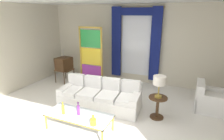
# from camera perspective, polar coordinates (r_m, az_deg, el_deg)

# --- Properties ---
(ground_plane) EXTENTS (16.00, 16.00, 0.00)m
(ground_plane) POSITION_cam_1_polar(r_m,az_deg,el_deg) (5.13, -3.18, -14.20)
(ground_plane) COLOR white
(wall_rear) EXTENTS (8.00, 0.12, 3.00)m
(wall_rear) POSITION_cam_1_polar(r_m,az_deg,el_deg) (7.33, 7.38, 7.90)
(wall_rear) COLOR beige
(wall_rear) RESTS_ON ground
(wall_left) EXTENTS (0.12, 7.00, 3.00)m
(wall_left) POSITION_cam_1_polar(r_m,az_deg,el_deg) (7.31, -27.88, 6.02)
(wall_left) COLOR beige
(wall_left) RESTS_ON ground
(curtained_window) EXTENTS (2.00, 0.17, 2.70)m
(curtained_window) POSITION_cam_1_polar(r_m,az_deg,el_deg) (7.13, 7.24, 9.60)
(curtained_window) COLOR white
(curtained_window) RESTS_ON ground
(couch_white_long) EXTENTS (2.40, 1.10, 0.86)m
(couch_white_long) POSITION_cam_1_polar(r_m,az_deg,el_deg) (5.52, -3.53, -8.17)
(couch_white_long) COLOR white
(couch_white_long) RESTS_ON ground
(coffee_table) EXTENTS (1.57, 0.65, 0.41)m
(coffee_table) POSITION_cam_1_polar(r_m,az_deg,el_deg) (4.51, -10.21, -13.67)
(coffee_table) COLOR silver
(coffee_table) RESTS_ON ground
(bottle_blue_decanter) EXTENTS (0.07, 0.07, 0.33)m
(bottle_blue_decanter) POSITION_cam_1_polar(r_m,az_deg,el_deg) (4.42, -10.34, -11.91)
(bottle_blue_decanter) COLOR #753384
(bottle_blue_decanter) RESTS_ON coffee_table
(bottle_crystal_tall) EXTENTS (0.07, 0.07, 0.31)m
(bottle_crystal_tall) POSITION_cam_1_polar(r_m,az_deg,el_deg) (4.53, -14.85, -11.58)
(bottle_crystal_tall) COLOR gold
(bottle_crystal_tall) RESTS_ON coffee_table
(bottle_amber_squat) EXTENTS (0.13, 0.13, 0.24)m
(bottle_amber_squat) POSITION_cam_1_polar(r_m,az_deg,el_deg) (4.04, -5.80, -15.49)
(bottle_amber_squat) COLOR gold
(bottle_amber_squat) RESTS_ON coffee_table
(vintage_tv) EXTENTS (0.62, 0.65, 1.35)m
(vintage_tv) POSITION_cam_1_polar(r_m,az_deg,el_deg) (7.55, -14.62, 1.75)
(vintage_tv) COLOR #472D19
(vintage_tv) RESTS_ON ground
(armchair_white) EXTENTS (0.84, 0.83, 0.80)m
(armchair_white) POSITION_cam_1_polar(r_m,az_deg,el_deg) (5.99, 27.59, -8.31)
(armchair_white) COLOR white
(armchair_white) RESTS_ON ground
(stained_glass_divider) EXTENTS (0.95, 0.05, 2.20)m
(stained_glass_divider) POSITION_cam_1_polar(r_m,az_deg,el_deg) (7.02, -6.50, 3.83)
(stained_glass_divider) COLOR gold
(stained_glass_divider) RESTS_ON ground
(peacock_figurine) EXTENTS (0.44, 0.60, 0.50)m
(peacock_figurine) POSITION_cam_1_polar(r_m,az_deg,el_deg) (6.70, -4.74, -4.30)
(peacock_figurine) COLOR beige
(peacock_figurine) RESTS_ON ground
(round_side_table) EXTENTS (0.48, 0.48, 0.59)m
(round_side_table) POSITION_cam_1_polar(r_m,az_deg,el_deg) (5.06, 13.86, -10.57)
(round_side_table) COLOR #472D19
(round_side_table) RESTS_ON ground
(table_lamp_brass) EXTENTS (0.32, 0.32, 0.57)m
(table_lamp_brass) POSITION_cam_1_polar(r_m,az_deg,el_deg) (4.79, 14.43, -3.42)
(table_lamp_brass) COLOR #B29338
(table_lamp_brass) RESTS_ON round_side_table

